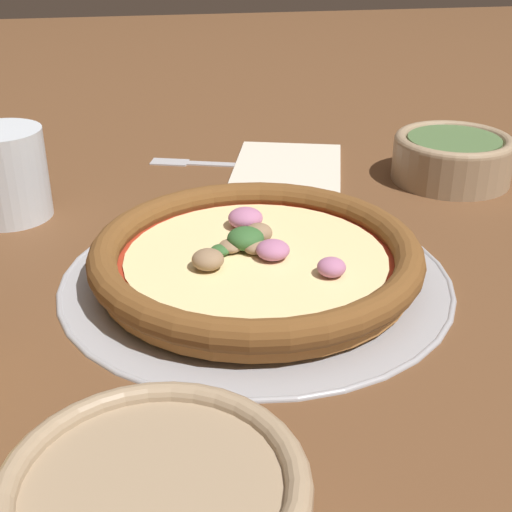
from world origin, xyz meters
The scene contains 7 objects.
ground_plane centered at (0.00, 0.00, 0.00)m, with size 3.00×3.00×0.00m, color brown.
pizza_tray centered at (0.00, 0.00, 0.00)m, with size 0.33×0.33×0.01m.
pizza centered at (0.00, 0.00, 0.02)m, with size 0.28×0.28×0.04m.
bowl_far centered at (0.20, -0.26, 0.03)m, with size 0.13×0.13×0.05m.
drinking_cup centered at (0.17, 0.22, 0.05)m, with size 0.08×0.08×0.09m.
napkin centered at (0.27, -0.08, 0.00)m, with size 0.20×0.17×0.01m.
fork centered at (0.29, 0.00, 0.00)m, with size 0.07×0.18×0.00m.
Camera 1 is at (-0.53, 0.09, 0.29)m, focal length 50.00 mm.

